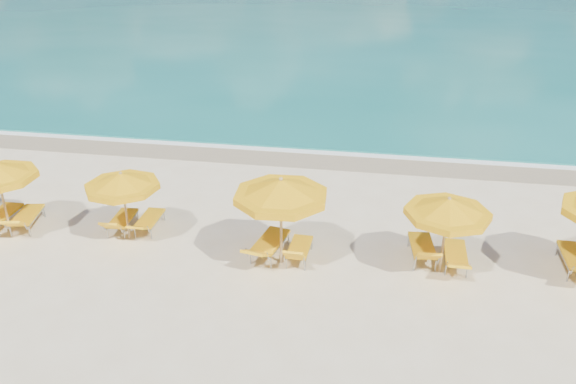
# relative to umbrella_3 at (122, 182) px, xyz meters

# --- Properties ---
(ground_plane) EXTENTS (120.00, 120.00, 0.00)m
(ground_plane) POSITION_rel_umbrella_3_xyz_m (4.46, -0.09, -1.82)
(ground_plane) COLOR beige
(ocean) EXTENTS (120.00, 80.00, 0.30)m
(ocean) POSITION_rel_umbrella_3_xyz_m (4.46, 47.91, -1.82)
(ocean) COLOR #126A63
(ocean) RESTS_ON ground
(wet_sand_band) EXTENTS (120.00, 2.60, 0.01)m
(wet_sand_band) POSITION_rel_umbrella_3_xyz_m (4.46, 7.31, -1.82)
(wet_sand_band) COLOR tan
(wet_sand_band) RESTS_ON ground
(foam_line) EXTENTS (120.00, 1.20, 0.03)m
(foam_line) POSITION_rel_umbrella_3_xyz_m (4.46, 8.11, -1.82)
(foam_line) COLOR white
(foam_line) RESTS_ON ground
(whitecap_near) EXTENTS (14.00, 0.36, 0.05)m
(whitecap_near) POSITION_rel_umbrella_3_xyz_m (-1.54, 16.91, -1.82)
(whitecap_near) COLOR white
(whitecap_near) RESTS_ON ground
(whitecap_far) EXTENTS (18.00, 0.30, 0.05)m
(whitecap_far) POSITION_rel_umbrella_3_xyz_m (12.46, 23.91, -1.82)
(whitecap_far) COLOR white
(whitecap_far) RESTS_ON ground
(umbrella_3) EXTENTS (2.50, 2.50, 2.13)m
(umbrella_3) POSITION_rel_umbrella_3_xyz_m (0.00, 0.00, 0.00)
(umbrella_3) COLOR tan
(umbrella_3) RESTS_ON ground
(umbrella_4) EXTENTS (3.19, 3.19, 2.53)m
(umbrella_4) POSITION_rel_umbrella_3_xyz_m (4.60, -0.51, 0.34)
(umbrella_4) COLOR tan
(umbrella_4) RESTS_ON ground
(umbrella_5) EXTENTS (2.24, 2.24, 2.21)m
(umbrella_5) POSITION_rel_umbrella_3_xyz_m (8.81, -0.28, 0.07)
(umbrella_5) COLOR tan
(umbrella_5) RESTS_ON ground
(lounger_2_left) EXTENTS (0.71, 1.92, 0.93)m
(lounger_2_left) POSITION_rel_umbrella_3_xyz_m (-4.08, -0.02, -1.58)
(lounger_2_left) COLOR #A5A8AD
(lounger_2_left) RESTS_ON ground
(lounger_2_right) EXTENTS (0.97, 1.93, 0.81)m
(lounger_2_right) POSITION_rel_umbrella_3_xyz_m (-3.31, 0.12, -1.59)
(lounger_2_right) COLOR #A5A8AD
(lounger_2_right) RESTS_ON ground
(lounger_3_left) EXTENTS (0.66, 1.71, 0.77)m
(lounger_3_left) POSITION_rel_umbrella_3_xyz_m (-0.41, 0.46, -1.61)
(lounger_3_left) COLOR #A5A8AD
(lounger_3_left) RESTS_ON ground
(lounger_3_right) EXTENTS (0.60, 1.74, 0.67)m
(lounger_3_right) POSITION_rel_umbrella_3_xyz_m (0.38, 0.60, -1.61)
(lounger_3_right) COLOR #A5A8AD
(lounger_3_right) RESTS_ON ground
(lounger_4_left) EXTENTS (1.03, 2.10, 0.79)m
(lounger_4_left) POSITION_rel_umbrella_3_xyz_m (4.21, -0.20, -1.58)
(lounger_4_left) COLOR #A5A8AD
(lounger_4_left) RESTS_ON ground
(lounger_4_right) EXTENTS (0.62, 1.64, 0.81)m
(lounger_4_right) POSITION_rel_umbrella_3_xyz_m (5.06, -0.30, -1.61)
(lounger_4_right) COLOR #A5A8AD
(lounger_4_right) RESTS_ON ground
(lounger_5_left) EXTENTS (0.80, 1.90, 0.86)m
(lounger_5_left) POSITION_rel_umbrella_3_xyz_m (8.36, 0.28, -1.59)
(lounger_5_left) COLOR #A5A8AD
(lounger_5_left) RESTS_ON ground
(lounger_5_right) EXTENTS (0.64, 1.85, 0.68)m
(lounger_5_right) POSITION_rel_umbrella_3_xyz_m (9.22, 0.12, -1.60)
(lounger_5_right) COLOR #A5A8AD
(lounger_5_right) RESTS_ON ground
(lounger_6_left) EXTENTS (0.70, 2.03, 0.75)m
(lounger_6_left) POSITION_rel_umbrella_3_xyz_m (12.31, 0.40, -1.58)
(lounger_6_left) COLOR #A5A8AD
(lounger_6_left) RESTS_ON ground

